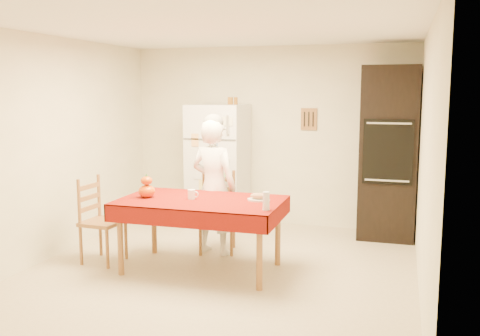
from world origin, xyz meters
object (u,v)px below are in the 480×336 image
at_px(coffee_mug, 192,194).
at_px(pumpkin_lower, 147,191).
at_px(seated_woman, 214,187).
at_px(bread_plate, 259,200).
at_px(dining_table, 201,206).
at_px(refrigerator, 218,166).
at_px(wine_glass, 266,201).
at_px(chair_left, 98,217).
at_px(oven_cabinet, 388,153).
at_px(chair_far, 218,208).

bearing_deg(coffee_mug, pumpkin_lower, -173.10).
distance_m(seated_woman, bread_plate, 0.82).
bearing_deg(dining_table, bread_plate, 11.46).
relative_size(refrigerator, wine_glass, 9.66).
xyz_separation_m(pumpkin_lower, bread_plate, (1.19, 0.18, -0.06)).
bearing_deg(bread_plate, seated_woman, 144.07).
distance_m(chair_left, seated_woman, 1.34).
distance_m(dining_table, wine_glass, 0.84).
xyz_separation_m(refrigerator, bread_plate, (1.04, -1.72, -0.08)).
distance_m(oven_cabinet, bread_plate, 2.18).
bearing_deg(seated_woman, refrigerator, -59.87).
xyz_separation_m(refrigerator, dining_table, (0.45, -1.84, -0.16)).
height_order(refrigerator, seated_woman, refrigerator).
bearing_deg(wine_glass, bread_plate, 114.14).
xyz_separation_m(dining_table, pumpkin_lower, (-0.59, -0.06, 0.14)).
bearing_deg(seated_woman, pumpkin_lower, 65.04).
xyz_separation_m(seated_woman, coffee_mug, (-0.03, -0.60, 0.03)).
distance_m(oven_cabinet, pumpkin_lower, 3.12).
xyz_separation_m(oven_cabinet, wine_glass, (-1.06, -2.16, -0.25)).
relative_size(refrigerator, pumpkin_lower, 9.43).
bearing_deg(oven_cabinet, refrigerator, -178.82).
bearing_deg(chair_left, coffee_mug, -82.97).
distance_m(refrigerator, coffee_mug, 1.87).
distance_m(chair_far, chair_left, 1.38).
relative_size(refrigerator, dining_table, 1.00).
relative_size(seated_woman, pumpkin_lower, 8.72).
xyz_separation_m(pumpkin_lower, wine_glass, (1.37, -0.22, 0.02)).
relative_size(dining_table, coffee_mug, 17.00).
distance_m(dining_table, chair_left, 1.21).
bearing_deg(bread_plate, dining_table, -168.54).
distance_m(refrigerator, oven_cabinet, 2.29).
relative_size(coffee_mug, bread_plate, 0.42).
bearing_deg(bread_plate, coffee_mug, -170.19).
bearing_deg(dining_table, seated_woman, 96.76).
bearing_deg(bread_plate, refrigerator, 121.25).
height_order(seated_woman, bread_plate, seated_woman).
bearing_deg(seated_woman, oven_cabinet, -132.83).
bearing_deg(wine_glass, refrigerator, 119.99).
height_order(chair_left, coffee_mug, chair_left).
relative_size(chair_left, bread_plate, 3.96).
relative_size(refrigerator, chair_left, 1.79).
distance_m(refrigerator, seated_woman, 1.29).
relative_size(oven_cabinet, seated_woman, 1.40).
relative_size(oven_cabinet, dining_table, 1.29).
relative_size(dining_table, wine_glass, 9.66).
xyz_separation_m(chair_left, pumpkin_lower, (0.60, 0.00, 0.32)).
bearing_deg(coffee_mug, seated_woman, 86.93).
xyz_separation_m(dining_table, bread_plate, (0.60, 0.12, 0.08)).
xyz_separation_m(chair_far, bread_plate, (0.66, -0.60, 0.26)).
bearing_deg(chair_left, chair_far, -51.48).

